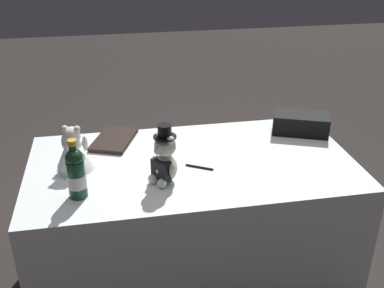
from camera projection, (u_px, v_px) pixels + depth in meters
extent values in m
plane|color=#2D2826|center=(192.00, 270.00, 2.67)|extent=(12.00, 12.00, 0.00)
cube|color=white|center=(192.00, 219.00, 2.51)|extent=(1.65, 0.88, 0.72)
ellipsoid|color=silver|center=(166.00, 168.00, 2.15)|extent=(0.11, 0.10, 0.14)
cube|color=black|center=(161.00, 170.00, 2.13)|extent=(0.09, 0.10, 0.11)
sphere|color=silver|center=(165.00, 146.00, 2.10)|extent=(0.10, 0.10, 0.10)
sphere|color=silver|center=(158.00, 151.00, 2.07)|extent=(0.04, 0.04, 0.04)
sphere|color=silver|center=(159.00, 136.00, 2.10)|extent=(0.04, 0.04, 0.04)
sphere|color=silver|center=(171.00, 140.00, 2.06)|extent=(0.04, 0.04, 0.04)
ellipsoid|color=silver|center=(155.00, 163.00, 2.17)|extent=(0.03, 0.03, 0.08)
ellipsoid|color=silver|center=(173.00, 171.00, 2.10)|extent=(0.03, 0.03, 0.08)
sphere|color=silver|center=(153.00, 179.00, 2.15)|extent=(0.05, 0.05, 0.05)
sphere|color=silver|center=(162.00, 183.00, 2.11)|extent=(0.05, 0.05, 0.05)
cylinder|color=black|center=(165.00, 137.00, 2.08)|extent=(0.11, 0.11, 0.01)
cylinder|color=black|center=(165.00, 131.00, 2.06)|extent=(0.06, 0.06, 0.06)
cone|color=white|center=(74.00, 155.00, 2.25)|extent=(0.19, 0.19, 0.15)
ellipsoid|color=white|center=(73.00, 144.00, 2.22)|extent=(0.08, 0.08, 0.06)
sphere|color=silver|center=(72.00, 135.00, 2.20)|extent=(0.08, 0.08, 0.08)
sphere|color=silver|center=(74.00, 133.00, 2.24)|extent=(0.04, 0.04, 0.04)
sphere|color=silver|center=(77.00, 129.00, 2.18)|extent=(0.03, 0.03, 0.03)
sphere|color=silver|center=(65.00, 129.00, 2.19)|extent=(0.03, 0.03, 0.03)
ellipsoid|color=silver|center=(85.00, 144.00, 2.24)|extent=(0.03, 0.03, 0.08)
ellipsoid|color=silver|center=(64.00, 143.00, 2.25)|extent=(0.03, 0.03, 0.08)
cone|color=white|center=(70.00, 152.00, 2.19)|extent=(0.17, 0.17, 0.15)
cylinder|color=#153D23|center=(77.00, 179.00, 2.02)|extent=(0.08, 0.08, 0.18)
sphere|color=#153D23|center=(74.00, 158.00, 1.97)|extent=(0.08, 0.08, 0.08)
cylinder|color=#153D23|center=(73.00, 148.00, 1.95)|extent=(0.03, 0.03, 0.07)
cylinder|color=gold|center=(72.00, 143.00, 1.94)|extent=(0.04, 0.04, 0.03)
cylinder|color=silver|center=(77.00, 180.00, 2.03)|extent=(0.08, 0.08, 0.06)
cylinder|color=black|center=(199.00, 167.00, 2.29)|extent=(0.13, 0.08, 0.01)
cone|color=silver|center=(213.00, 170.00, 2.26)|extent=(0.02, 0.02, 0.01)
cube|color=black|center=(301.00, 123.00, 2.64)|extent=(0.35, 0.28, 0.11)
cube|color=#B7B7BF|center=(290.00, 118.00, 2.70)|extent=(0.04, 0.02, 0.03)
cube|color=black|center=(114.00, 140.00, 2.55)|extent=(0.29, 0.35, 0.02)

